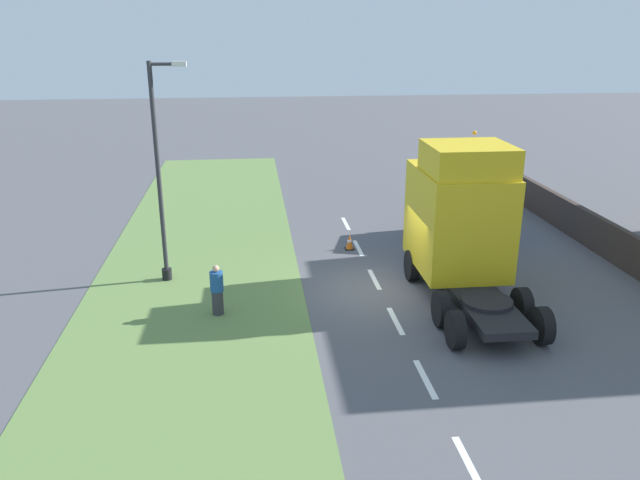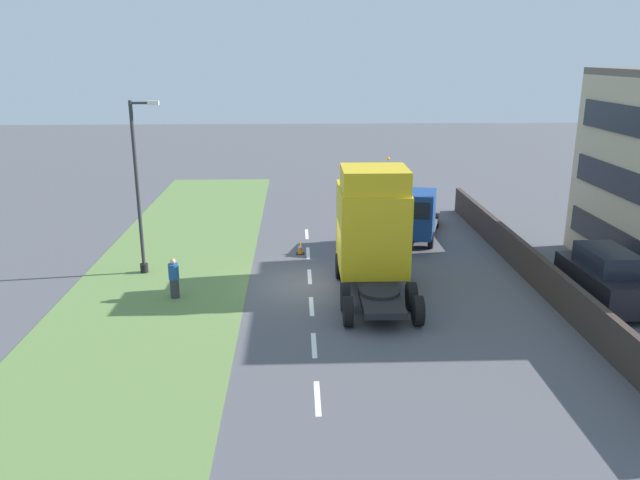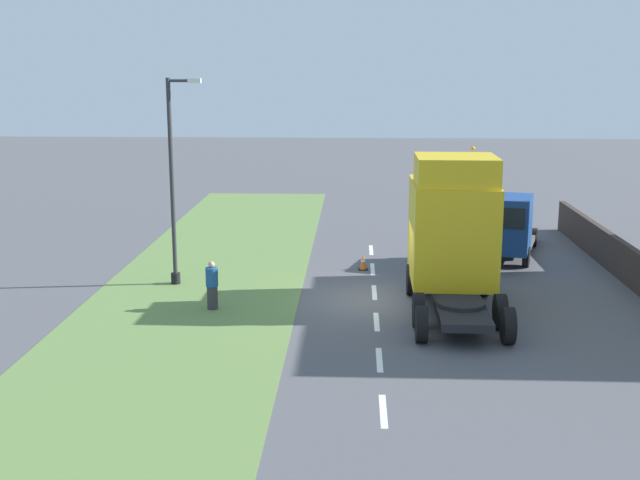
{
  "view_description": "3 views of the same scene",
  "coord_description": "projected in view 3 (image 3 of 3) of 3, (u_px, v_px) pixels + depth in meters",
  "views": [
    {
      "loc": [
        -4.07,
        -18.45,
        8.16
      ],
      "look_at": [
        -1.89,
        0.69,
        1.56
      ],
      "focal_mm": 35.0,
      "sensor_mm": 36.0,
      "label": 1
    },
    {
      "loc": [
        -0.5,
        -23.63,
        8.96
      ],
      "look_at": [
        0.41,
        0.28,
        1.78
      ],
      "focal_mm": 35.0,
      "sensor_mm": 36.0,
      "label": 2
    },
    {
      "loc": [
        -0.66,
        -25.51,
        7.61
      ],
      "look_at": [
        -1.72,
        -2.25,
        2.51
      ],
      "focal_mm": 45.0,
      "sensor_mm": 36.0,
      "label": 3
    }
  ],
  "objects": [
    {
      "name": "lorry_cab",
      "position": [
        453.0,
        231.0,
        25.52
      ],
      "size": [
        2.77,
        6.66,
        5.0
      ],
      "rotation": [
        0.0,
        0.0,
        -0.01
      ],
      "color": "black",
      "rests_on": "ground"
    },
    {
      "name": "pedestrian",
      "position": [
        212.0,
        286.0,
        25.33
      ],
      "size": [
        0.39,
        0.39,
        1.57
      ],
      "color": "#333338",
      "rests_on": "ground"
    },
    {
      "name": "flatbed_truck",
      "position": [
        503.0,
        226.0,
        31.31
      ],
      "size": [
        3.79,
        6.53,
        2.7
      ],
      "rotation": [
        0.0,
        0.0,
        2.85
      ],
      "color": "navy",
      "rests_on": "ground"
    },
    {
      "name": "traffic_cone_lead",
      "position": [
        363.0,
        262.0,
        30.37
      ],
      "size": [
        0.36,
        0.36,
        0.58
      ],
      "color": "black",
      "rests_on": "ground"
    },
    {
      "name": "ground_plane",
      "position": [
        375.0,
        300.0,
        26.49
      ],
      "size": [
        120.0,
        120.0,
        0.0
      ],
      "primitive_type": "plane",
      "color": "#515156",
      "rests_on": "ground"
    },
    {
      "name": "grass_verge",
      "position": [
        195.0,
        297.0,
        26.76
      ],
      "size": [
        7.0,
        44.0,
        0.01
      ],
      "color": "#607F42",
      "rests_on": "ground"
    },
    {
      "name": "lamp_post",
      "position": [
        174.0,
        192.0,
        27.72
      ],
      "size": [
        1.28,
        0.33,
        7.19
      ],
      "color": "black",
      "rests_on": "ground"
    },
    {
      "name": "lane_markings",
      "position": [
        375.0,
        306.0,
        25.81
      ],
      "size": [
        0.16,
        17.8,
        0.0
      ],
      "color": "white",
      "rests_on": "ground"
    }
  ]
}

